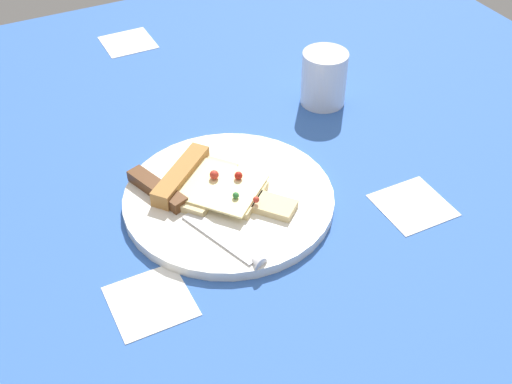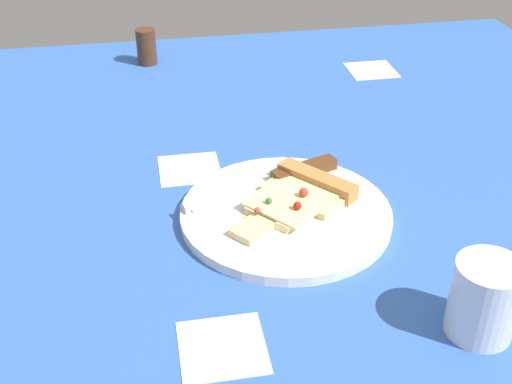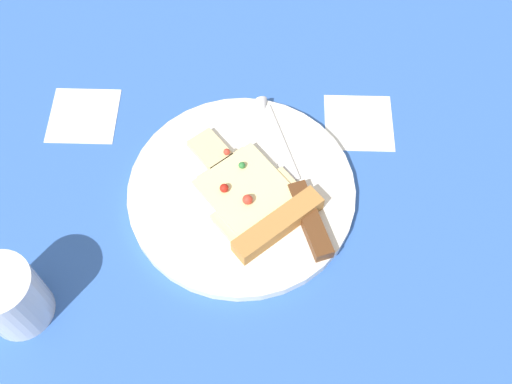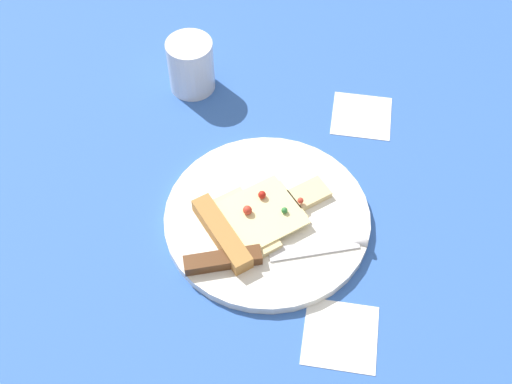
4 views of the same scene
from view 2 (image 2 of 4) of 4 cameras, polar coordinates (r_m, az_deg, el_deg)
name	(u,v)px [view 2 (image 2 of 4)]	position (r cm, az deg, el deg)	size (l,w,h in cm)	color
ground_plane	(247,232)	(89.65, -0.77, -3.40)	(144.15, 144.15, 3.00)	#3360B7
plate	(286,214)	(89.24, 2.54, -1.89)	(28.03, 28.03, 1.42)	white
pizza_slice	(298,196)	(90.16, 3.58, -0.38)	(18.35, 17.15, 2.54)	beige
knife	(277,179)	(94.09, 1.79, 1.08)	(23.34, 9.94, 2.45)	silver
drinking_glass	(484,299)	(74.31, 18.79, -8.59)	(7.19, 7.19, 8.76)	white
pepper_shaker	(146,47)	(138.55, -9.28, 12.07)	(3.87, 3.87, 7.05)	#4C2D19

